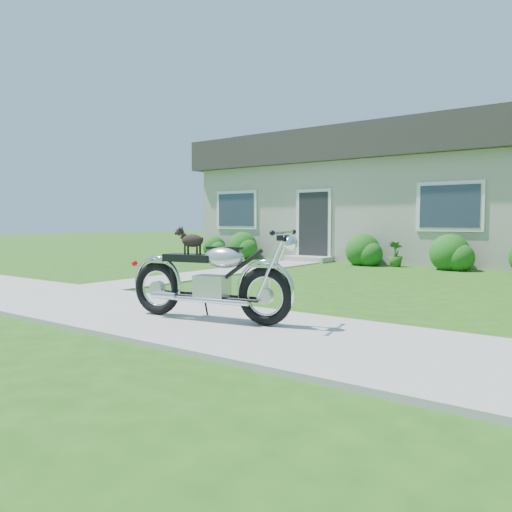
% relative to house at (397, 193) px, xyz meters
% --- Properties ---
extents(ground, '(80.00, 80.00, 0.00)m').
position_rel_house_xyz_m(ground, '(0.00, -11.99, -2.16)').
color(ground, '#235114').
rests_on(ground, ground).
extents(sidewalk, '(24.00, 2.20, 0.04)m').
position_rel_house_xyz_m(sidewalk, '(0.00, -11.99, -2.14)').
color(sidewalk, '#9E9B93').
rests_on(sidewalk, ground).
extents(walkway, '(1.20, 8.00, 0.03)m').
position_rel_house_xyz_m(walkway, '(-1.50, -6.99, -2.14)').
color(walkway, '#9E9B93').
rests_on(walkway, ground).
extents(house, '(12.60, 7.03, 4.50)m').
position_rel_house_xyz_m(house, '(0.00, 0.00, 0.00)').
color(house, '#B8B0A6').
rests_on(house, ground).
extents(shrub_row, '(10.38, 0.98, 0.98)m').
position_rel_house_xyz_m(shrub_row, '(0.14, -3.49, -1.76)').
color(shrub_row, '#1B5516').
rests_on(shrub_row, ground).
extents(potted_plant_left, '(0.74, 0.67, 0.72)m').
position_rel_house_xyz_m(potted_plant_left, '(-3.88, -3.44, -1.80)').
color(potted_plant_left, '#215215').
rests_on(potted_plant_left, ground).
extents(potted_plant_right, '(0.40, 0.40, 0.68)m').
position_rel_house_xyz_m(potted_plant_right, '(1.26, -3.44, -1.82)').
color(potted_plant_right, '#26611A').
rests_on(potted_plant_right, ground).
extents(motorcycle_with_dog, '(2.21, 0.71, 1.10)m').
position_rel_house_xyz_m(motorcycle_with_dog, '(2.17, -11.96, -1.62)').
color(motorcycle_with_dog, black).
rests_on(motorcycle_with_dog, sidewalk).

